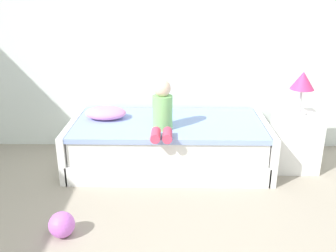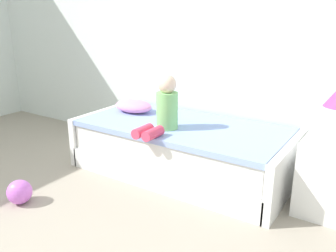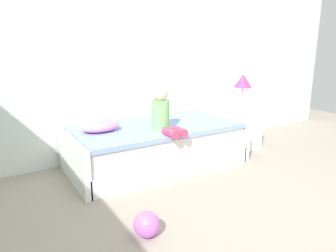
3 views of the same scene
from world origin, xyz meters
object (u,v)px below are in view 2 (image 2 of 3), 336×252
pillow (133,106)px  toy_ball (20,192)px  bed (182,149)px  nightstand (329,178)px  child_figure (164,108)px

pillow → toy_ball: bearing=-95.6°
bed → nightstand: nightstand is taller
child_figure → nightstand: bearing=8.6°
pillow → child_figure: bearing=-27.8°
child_figure → bed: bearing=76.2°
pillow → toy_ball: (-0.13, -1.37, -0.46)m
nightstand → toy_ball: (-2.16, -1.25, -0.20)m
bed → pillow: pillow is taller
pillow → toy_ball: size_ratio=2.14×
toy_ball → child_figure: bearing=54.0°
child_figure → pillow: child_figure is taller
pillow → bed: bearing=-8.4°
bed → child_figure: 0.52m
pillow → toy_ball: pillow is taller
pillow → nightstand: bearing=-3.3°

